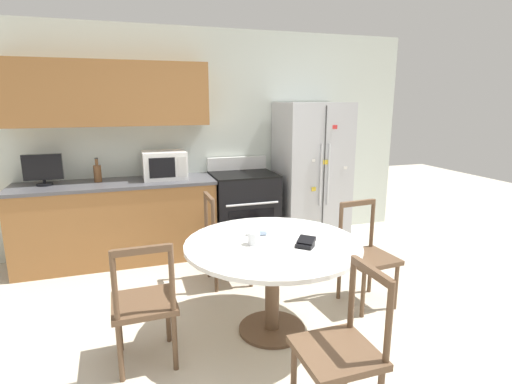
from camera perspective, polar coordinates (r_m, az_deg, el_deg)
ground_plane at (r=3.03m, az=5.52°, el=-22.88°), size 14.00×14.00×0.00m
back_wall at (r=4.89m, az=-9.87°, el=8.93°), size 5.20×0.44×2.60m
kitchen_counter at (r=4.72m, az=-19.04°, el=-4.02°), size 2.13×0.64×0.90m
refrigerator at (r=5.07m, az=7.87°, el=2.65°), size 0.82×0.71×1.75m
oven_range at (r=4.87m, az=-1.77°, el=-2.57°), size 0.75×0.68×1.08m
microwave at (r=4.65m, az=-12.94°, el=3.79°), size 0.48×0.40×0.31m
countertop_tv at (r=4.71m, az=-28.15°, el=2.95°), size 0.38×0.16×0.33m
counter_bottle at (r=4.69m, az=-21.70°, el=2.58°), size 0.08×0.08×0.26m
dining_table at (r=3.06m, az=2.38°, el=-9.37°), size 1.32×1.32×0.73m
dining_chair_near at (r=2.39m, az=12.09°, el=-21.27°), size 0.42×0.42×0.90m
dining_chair_right at (r=3.67m, az=15.47°, el=-8.86°), size 0.45×0.45×0.90m
dining_chair_left at (r=2.87m, az=-15.68°, el=-15.23°), size 0.43×0.43×0.90m
dining_chair_far at (r=3.93m, az=-4.29°, el=-6.92°), size 0.42×0.42×0.90m
candle_glass at (r=2.95m, az=-0.33°, el=-6.75°), size 0.09×0.09×0.09m
folded_napkin at (r=3.15m, az=0.22°, el=-5.73°), size 0.15×0.08×0.05m
wallet at (r=2.94m, az=7.11°, el=-7.26°), size 0.17×0.17×0.07m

